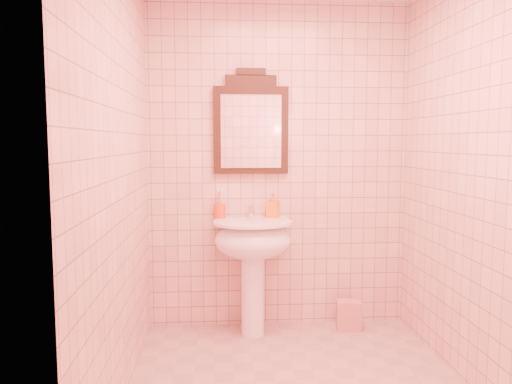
{
  "coord_description": "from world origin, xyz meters",
  "views": [
    {
      "loc": [
        -0.46,
        -2.73,
        1.44
      ],
      "look_at": [
        -0.21,
        0.55,
        1.11
      ],
      "focal_mm": 35.0,
      "sensor_mm": 36.0,
      "label": 1
    }
  ],
  "objects": [
    {
      "name": "pedestal_sink",
      "position": [
        -0.21,
        0.87,
        0.66
      ],
      "size": [
        0.58,
        0.58,
        0.86
      ],
      "color": "white",
      "rests_on": "floor"
    },
    {
      "name": "mirror",
      "position": [
        -0.21,
        1.07,
        1.57
      ],
      "size": [
        0.57,
        0.06,
        0.79
      ],
      "color": "black",
      "rests_on": "back_wall"
    },
    {
      "name": "back_wall",
      "position": [
        0.0,
        1.1,
        1.25
      ],
      "size": [
        2.0,
        0.02,
        2.5
      ],
      "primitive_type": "cube",
      "color": "beige",
      "rests_on": "floor"
    },
    {
      "name": "towel",
      "position": [
        0.53,
        0.93,
        0.11
      ],
      "size": [
        0.2,
        0.15,
        0.22
      ],
      "primitive_type": "cube",
      "rotation": [
        0.0,
        0.0,
        -0.17
      ],
      "color": "tan",
      "rests_on": "floor"
    },
    {
      "name": "soap_dispenser",
      "position": [
        -0.05,
        1.03,
        0.96
      ],
      "size": [
        0.11,
        0.11,
        0.19
      ],
      "primitive_type": "imported",
      "rotation": [
        0.0,
        0.0,
        -0.43
      ],
      "color": "orange",
      "rests_on": "pedestal_sink"
    },
    {
      "name": "faucet",
      "position": [
        -0.21,
        1.01,
        0.92
      ],
      "size": [
        0.04,
        0.16,
        0.11
      ],
      "color": "white",
      "rests_on": "pedestal_sink"
    },
    {
      "name": "toothbrush_cup",
      "position": [
        -0.45,
        1.05,
        0.92
      ],
      "size": [
        0.09,
        0.09,
        0.21
      ],
      "rotation": [
        0.0,
        0.0,
        -0.19
      ],
      "color": "#D74212",
      "rests_on": "pedestal_sink"
    }
  ]
}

